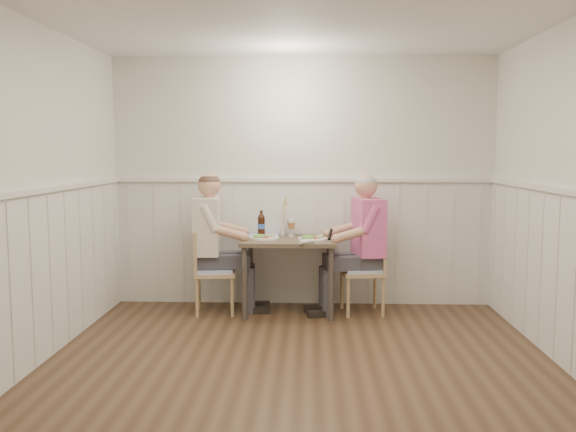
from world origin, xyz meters
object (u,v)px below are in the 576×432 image
object	(u,v)px
dining_table	(289,249)
beer_bottle	(261,225)
diner_cream	(211,253)
chair_right	(367,267)
grass_vase	(283,216)
man_in_pink	(364,254)
chair_left	(210,268)

from	to	relation	value
dining_table	beer_bottle	distance (m)	0.41
dining_table	diner_cream	bearing A→B (deg)	179.03
chair_right	grass_vase	xyz separation A→B (m)	(-0.86, 0.24, 0.48)
man_in_pink	grass_vase	bearing A→B (deg)	164.33
dining_table	chair_left	xyz separation A→B (m)	(-0.79, -0.06, -0.19)
chair_left	diner_cream	distance (m)	0.16
grass_vase	man_in_pink	bearing A→B (deg)	-15.67
chair_left	man_in_pink	xyz separation A→B (m)	(1.54, 0.07, 0.14)
chair_right	chair_left	size ratio (longest dim) A/B	1.02
chair_right	grass_vase	distance (m)	1.01
chair_right	grass_vase	size ratio (longest dim) A/B	1.94
chair_left	diner_cream	world-z (taller)	diner_cream
grass_vase	dining_table	bearing A→B (deg)	-73.91
grass_vase	beer_bottle	bearing A→B (deg)	-166.36
dining_table	grass_vase	bearing A→B (deg)	106.09
dining_table	chair_right	distance (m)	0.81
dining_table	chair_right	size ratio (longest dim) A/B	1.08
man_in_pink	grass_vase	world-z (taller)	man_in_pink
diner_cream	grass_vase	size ratio (longest dim) A/B	3.23
dining_table	man_in_pink	distance (m)	0.75
diner_cream	grass_vase	world-z (taller)	diner_cream
chair_right	beer_bottle	bearing A→B (deg)	170.32
chair_left	beer_bottle	world-z (taller)	beer_bottle
dining_table	chair_right	xyz separation A→B (m)	(0.79, 0.01, -0.18)
dining_table	chair_right	world-z (taller)	chair_right
man_in_pink	diner_cream	xyz separation A→B (m)	(-1.53, -0.00, 0.00)
dining_table	man_in_pink	world-z (taller)	man_in_pink
dining_table	man_in_pink	size ratio (longest dim) A/B	0.65
dining_table	chair_left	bearing A→B (deg)	-176.01
grass_vase	chair_left	bearing A→B (deg)	-157.30
chair_right	man_in_pink	size ratio (longest dim) A/B	0.60
diner_cream	beer_bottle	distance (m)	0.59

